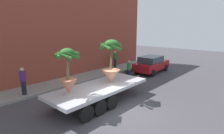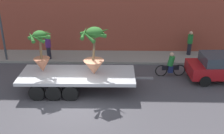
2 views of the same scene
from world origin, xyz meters
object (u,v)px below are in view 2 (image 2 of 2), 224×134
object	(u,v)px
cyclist	(171,66)
pedestrian_near_gate	(190,43)
parked_car	(224,67)
flatbed_trailer	(73,77)
pedestrian_far_left	(48,46)
potted_palm_rear	(41,53)
potted_palm_middle	(94,54)

from	to	relation	value
cyclist	pedestrian_near_gate	xyz separation A→B (m)	(1.86, 3.18, 0.37)
cyclist	parked_car	size ratio (longest dim) A/B	0.43
pedestrian_near_gate	flatbed_trailer	bearing A→B (deg)	-145.61
pedestrian_far_left	potted_palm_rear	bearing A→B (deg)	-80.38
cyclist	pedestrian_far_left	bearing A→B (deg)	164.54
pedestrian_near_gate	potted_palm_middle	bearing A→B (deg)	-140.72
flatbed_trailer	pedestrian_near_gate	distance (m)	9.02
potted_palm_middle	potted_palm_rear	bearing A→B (deg)	174.36
potted_palm_rear	pedestrian_near_gate	world-z (taller)	potted_palm_rear
parked_car	pedestrian_near_gate	distance (m)	3.80
potted_palm_rear	pedestrian_near_gate	xyz separation A→B (m)	(9.06, 4.84, -1.03)
flatbed_trailer	parked_car	distance (m)	8.68
parked_car	flatbed_trailer	bearing A→B (deg)	-170.29
pedestrian_far_left	potted_palm_middle	bearing A→B (deg)	-49.88
potted_palm_middle	parked_car	size ratio (longest dim) A/B	0.60
parked_car	pedestrian_far_left	xyz separation A→B (m)	(-10.83, 2.62, 0.22)
cyclist	flatbed_trailer	bearing A→B (deg)	-161.10
cyclist	pedestrian_near_gate	world-z (taller)	pedestrian_near_gate
potted_palm_middle	flatbed_trailer	bearing A→B (deg)	178.86
pedestrian_far_left	pedestrian_near_gate	bearing A→B (deg)	5.92
potted_palm_middle	pedestrian_near_gate	xyz separation A→B (m)	(6.25, 5.11, -1.10)
cyclist	pedestrian_near_gate	bearing A→B (deg)	59.73
flatbed_trailer	potted_palm_middle	distance (m)	1.81
flatbed_trailer	pedestrian_near_gate	size ratio (longest dim) A/B	4.17
potted_palm_middle	pedestrian_near_gate	bearing A→B (deg)	39.28
potted_palm_middle	cyclist	size ratio (longest dim) A/B	1.40
parked_car	pedestrian_far_left	world-z (taller)	pedestrian_far_left
flatbed_trailer	potted_palm_rear	bearing A→B (deg)	171.13
flatbed_trailer	cyclist	size ratio (longest dim) A/B	3.88
potted_palm_middle	pedestrian_far_left	xyz separation A→B (m)	(-3.46, 4.11, -1.10)
potted_palm_rear	cyclist	distance (m)	7.53
parked_car	pedestrian_near_gate	size ratio (longest dim) A/B	2.50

